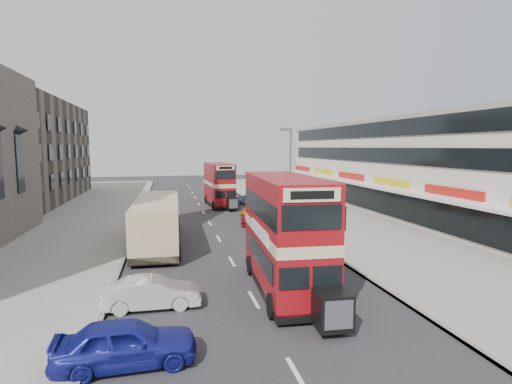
{
  "coord_description": "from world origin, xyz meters",
  "views": [
    {
      "loc": [
        -3.55,
        -14.52,
        6.57
      ],
      "look_at": [
        0.94,
        5.79,
        4.25
      ],
      "focal_mm": 28.48,
      "sensor_mm": 36.0,
      "label": 1
    }
  ],
  "objects": [
    {
      "name": "kerb_left",
      "position": [
        -6.1,
        20.0,
        0.07
      ],
      "size": [
        0.2,
        90.0,
        0.16
      ],
      "primitive_type": "cube",
      "color": "gray",
      "rests_on": "ground"
    },
    {
      "name": "cyclist",
      "position": [
        3.97,
        19.43,
        0.72
      ],
      "size": [
        0.84,
        1.82,
        2.13
      ],
      "rotation": [
        0.0,
        0.0,
        -0.13
      ],
      "color": "gray",
      "rests_on": "ground"
    },
    {
      "name": "car_left_front",
      "position": [
        -4.25,
        2.0,
        0.64
      ],
      "size": [
        3.92,
        1.4,
        1.29
      ],
      "primitive_type": "imported",
      "rotation": [
        0.0,
        0.0,
        1.56
      ],
      "color": "silver",
      "rests_on": "ground"
    },
    {
      "name": "brick_terrace",
      "position": [
        -22.0,
        38.0,
        6.0
      ],
      "size": [
        14.0,
        28.0,
        12.0
      ],
      "primitive_type": "cube",
      "color": "#66594C",
      "rests_on": "ground"
    },
    {
      "name": "coach",
      "position": [
        -4.22,
        12.91,
        1.71
      ],
      "size": [
        3.07,
        10.97,
        2.89
      ],
      "rotation": [
        0.0,
        0.0,
        -0.02
      ],
      "color": "black",
      "rests_on": "ground"
    },
    {
      "name": "pavement_right",
      "position": [
        12.0,
        20.0,
        0.07
      ],
      "size": [
        12.0,
        90.0,
        0.15
      ],
      "primitive_type": "cube",
      "color": "gray",
      "rests_on": "ground"
    },
    {
      "name": "car_right_b",
      "position": [
        5.37,
        21.78,
        0.67
      ],
      "size": [
        5.05,
        2.72,
        1.35
      ],
      "primitive_type": "imported",
      "rotation": [
        0.0,
        0.0,
        -1.67
      ],
      "color": "#CA6F14",
      "rests_on": "ground"
    },
    {
      "name": "bus_main",
      "position": [
        1.65,
        2.8,
        2.67
      ],
      "size": [
        2.96,
        9.32,
        5.07
      ],
      "rotation": [
        0.0,
        0.0,
        3.09
      ],
      "color": "black",
      "rests_on": "ground"
    },
    {
      "name": "ground",
      "position": [
        0.0,
        0.0,
        0.0
      ],
      "size": [
        160.0,
        160.0,
        0.0
      ],
      "primitive_type": "plane",
      "color": "#28282B",
      "rests_on": "ground"
    },
    {
      "name": "pavement_left",
      "position": [
        -12.0,
        20.0,
        0.07
      ],
      "size": [
        12.0,
        90.0,
        0.15
      ],
      "primitive_type": "cube",
      "color": "gray",
      "rests_on": "ground"
    },
    {
      "name": "street_lamp",
      "position": [
        6.52,
        18.0,
        4.78
      ],
      "size": [
        1.0,
        0.2,
        8.12
      ],
      "color": "slate",
      "rests_on": "ground"
    },
    {
      "name": "car_left_near",
      "position": [
        -4.87,
        -2.36,
        0.72
      ],
      "size": [
        4.27,
        1.85,
        1.43
      ],
      "primitive_type": "imported",
      "rotation": [
        0.0,
        0.0,
        1.61
      ],
      "color": "navy",
      "rests_on": "ground"
    },
    {
      "name": "car_right_c",
      "position": [
        5.49,
        30.99,
        0.6
      ],
      "size": [
        3.57,
        1.56,
        1.2
      ],
      "primitive_type": "imported",
      "rotation": [
        0.0,
        0.0,
        -1.53
      ],
      "color": "#5C89B9",
      "rests_on": "ground"
    },
    {
      "name": "road_surface",
      "position": [
        0.0,
        20.0,
        0.01
      ],
      "size": [
        12.0,
        90.0,
        0.01
      ],
      "primitive_type": "cube",
      "color": "#28282B",
      "rests_on": "ground"
    },
    {
      "name": "commercial_row",
      "position": [
        19.95,
        22.0,
        4.7
      ],
      "size": [
        9.9,
        46.2,
        9.3
      ],
      "color": "beige",
      "rests_on": "ground"
    },
    {
      "name": "car_right_a",
      "position": [
        4.92,
        17.77,
        0.75
      ],
      "size": [
        5.42,
        2.76,
        1.51
      ],
      "primitive_type": "imported",
      "rotation": [
        0.0,
        0.0,
        -1.7
      ],
      "color": "#AA1120",
      "rests_on": "ground"
    },
    {
      "name": "bus_second",
      "position": [
        2.14,
        30.15,
        2.42
      ],
      "size": [
        2.77,
        8.41,
        4.6
      ],
      "rotation": [
        0.0,
        0.0,
        3.2
      ],
      "color": "black",
      "rests_on": "ground"
    },
    {
      "name": "pedestrian_near",
      "position": [
        7.4,
        13.07,
        1.14
      ],
      "size": [
        0.78,
        0.56,
        1.99
      ],
      "primitive_type": "imported",
      "rotation": [
        0.0,
        0.0,
        3.24
      ],
      "color": "gray",
      "rests_on": "pavement_right"
    },
    {
      "name": "kerb_right",
      "position": [
        6.1,
        20.0,
        0.07
      ],
      "size": [
        0.2,
        90.0,
        0.16
      ],
      "primitive_type": "cube",
      "color": "gray",
      "rests_on": "ground"
    }
  ]
}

